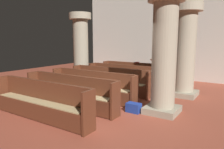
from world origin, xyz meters
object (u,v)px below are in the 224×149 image
(pew_row_1, at_px, (123,76))
(hymn_book, at_px, (137,62))
(pew_row_0, at_px, (135,73))
(pew_row_4, at_px, (70,91))
(pew_row_5, at_px, (40,100))
(pillar_far_side, at_px, (81,46))
(pew_row_3, at_px, (92,85))
(lectern, at_px, (155,71))
(pillar_aisle_rear, at_px, (164,51))
(pillar_aisle_side, at_px, (185,49))
(pew_row_2, at_px, (110,80))
(kneeler_box_blue, at_px, (134,108))

(pew_row_1, height_order, hymn_book, hymn_book)
(pew_row_0, height_order, pew_row_4, same)
(pew_row_0, bearing_deg, hymn_book, 86.80)
(pew_row_5, relative_size, hymn_book, 18.04)
(pew_row_1, bearing_deg, pew_row_5, -90.00)
(pew_row_1, xyz_separation_m, pillar_far_side, (-2.47, 0.11, 1.22))
(pew_row_0, relative_size, pew_row_3, 1.00)
(pew_row_1, xyz_separation_m, lectern, (0.53, 2.34, -0.05))
(pillar_aisle_rear, bearing_deg, lectern, 113.53)
(pew_row_4, relative_size, hymn_book, 18.04)
(pillar_far_side, xyz_separation_m, hymn_book, (2.48, 1.16, -0.74))
(pew_row_4, relative_size, pillar_aisle_rear, 1.01)
(pillar_aisle_side, bearing_deg, lectern, 130.32)
(pillar_aisle_side, relative_size, lectern, 3.05)
(pillar_aisle_side, bearing_deg, pillar_aisle_rear, -90.00)
(pew_row_0, relative_size, pew_row_2, 1.00)
(pew_row_0, xyz_separation_m, pew_row_4, (0.00, -4.36, 0.00))
(pew_row_2, distance_m, kneeler_box_blue, 2.40)
(pew_row_1, bearing_deg, pew_row_0, 90.00)
(pillar_far_side, height_order, lectern, pillar_far_side)
(pew_row_3, relative_size, pew_row_5, 1.00)
(lectern, bearing_deg, pew_row_3, -96.66)
(pew_row_3, bearing_deg, kneeler_box_blue, -13.35)
(pew_row_2, height_order, lectern, lectern)
(pew_row_1, xyz_separation_m, kneeler_box_blue, (1.82, -2.61, -0.37))
(pew_row_2, distance_m, pew_row_4, 2.18)
(pew_row_0, xyz_separation_m, hymn_book, (0.01, 0.18, 0.48))
(pew_row_3, relative_size, kneeler_box_blue, 8.27)
(pew_row_0, relative_size, pew_row_1, 1.00)
(pew_row_3, bearing_deg, pew_row_4, -90.00)
(pew_row_5, bearing_deg, pew_row_0, 90.00)
(pew_row_1, bearing_deg, pillar_far_side, 177.44)
(kneeler_box_blue, bearing_deg, pew_row_4, -160.15)
(hymn_book, bearing_deg, pillar_far_side, -154.83)
(pew_row_1, height_order, kneeler_box_blue, pew_row_1)
(pew_row_5, bearing_deg, pillar_aisle_side, 60.01)
(pew_row_2, bearing_deg, hymn_book, 89.75)
(hymn_book, distance_m, kneeler_box_blue, 4.37)
(pew_row_4, height_order, pillar_aisle_rear, pillar_aisle_rear)
(pew_row_1, bearing_deg, pillar_aisle_rear, -41.41)
(hymn_book, bearing_deg, pillar_aisle_rear, -54.35)
(pew_row_4, distance_m, pillar_far_side, 4.36)
(pew_row_1, height_order, pew_row_3, same)
(pillar_aisle_rear, distance_m, kneeler_box_blue, 1.78)
(pew_row_4, xyz_separation_m, lectern, (0.53, 5.61, -0.05))
(pew_row_4, height_order, pillar_far_side, pillar_far_side)
(pew_row_2, height_order, pillar_aisle_side, pillar_aisle_side)
(pew_row_1, bearing_deg, kneeler_box_blue, -55.11)
(hymn_book, bearing_deg, kneeler_box_blue, -65.01)
(pew_row_2, xyz_separation_m, pew_row_3, (0.00, -1.09, 0.00))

